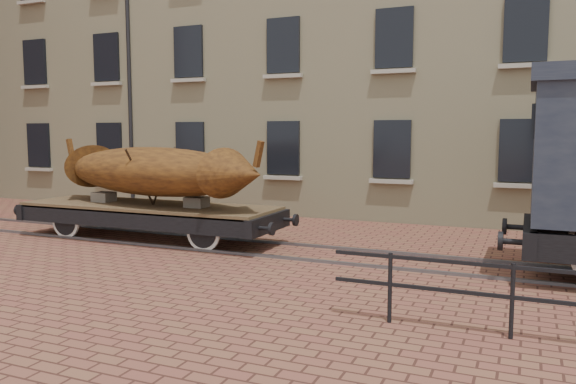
% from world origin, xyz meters
% --- Properties ---
extents(ground, '(90.00, 90.00, 0.00)m').
position_xyz_m(ground, '(0.00, 0.00, 0.00)').
color(ground, brown).
extents(warehouse_cream, '(40.00, 10.19, 14.00)m').
position_xyz_m(warehouse_cream, '(3.00, 9.99, 7.00)').
color(warehouse_cream, beige).
rests_on(warehouse_cream, ground).
extents(rail_track, '(30.00, 1.52, 0.06)m').
position_xyz_m(rail_track, '(0.00, 0.00, 0.03)').
color(rail_track, '#59595E').
rests_on(rail_track, ground).
extents(flatcar_wagon, '(7.53, 2.04, 1.14)m').
position_xyz_m(flatcar_wagon, '(-4.02, -0.00, 0.71)').
color(flatcar_wagon, brown).
rests_on(flatcar_wagon, ground).
extents(iron_boat, '(6.87, 3.03, 1.64)m').
position_xyz_m(iron_boat, '(-3.88, -0.00, 1.73)').
color(iron_boat, brown).
rests_on(iron_boat, flatcar_wagon).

